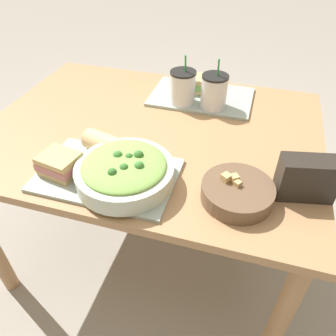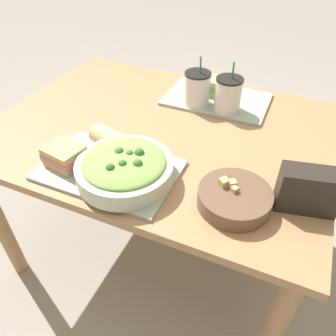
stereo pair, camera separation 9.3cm
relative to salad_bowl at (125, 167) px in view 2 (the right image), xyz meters
The scene contains 12 objects.
ground_plane 0.81m from the salad_bowl, 94.74° to the left, with size 12.00×12.00×0.00m, color gray.
dining_table 0.34m from the salad_bowl, 94.74° to the left, with size 1.24×0.93×0.70m.
tray_near 0.08m from the salad_bowl, 168.21° to the left, with size 0.42×0.27×0.01m.
tray_far 0.60m from the salad_bowl, 80.01° to the left, with size 0.42×0.27×0.01m.
salad_bowl is the anchor object (origin of this frame).
soup_bowl 0.33m from the salad_bowl, ahead, with size 0.21×0.21×0.07m.
sandwich_near 0.21m from the salad_bowl, behind, with size 0.13×0.12×0.06m.
baguette_near 0.16m from the salad_bowl, 135.61° to the left, with size 0.15×0.10×0.07m.
sandwich_far 0.64m from the salad_bowl, 81.46° to the left, with size 0.12×0.10×0.06m.
drink_cup_dark 0.52m from the salad_bowl, 85.37° to the left, with size 0.10×0.10×0.20m.
drink_cup_red 0.54m from the salad_bowl, 71.93° to the left, with size 0.10×0.10×0.20m.
chip_bag 0.52m from the salad_bowl, 11.09° to the left, with size 0.17×0.10×0.13m.
Camera 2 is at (0.44, -0.94, 1.37)m, focal length 35.00 mm.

